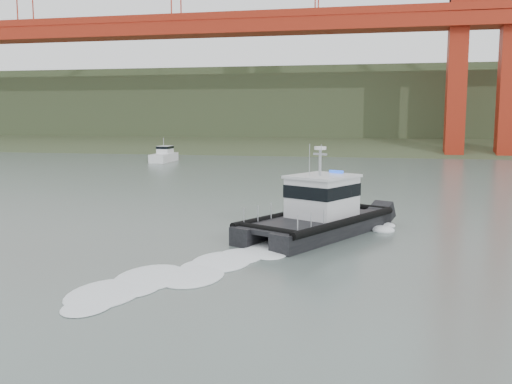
% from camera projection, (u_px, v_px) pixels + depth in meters
% --- Properties ---
extents(ground, '(400.00, 400.00, 0.00)m').
position_uv_depth(ground, '(243.00, 267.00, 25.69)').
color(ground, '#4E5D56').
rests_on(ground, ground).
extents(headlands, '(500.00, 105.36, 27.12)m').
position_uv_depth(headlands, '(356.00, 115.00, 146.40)').
color(headlands, '#304024').
rests_on(headlands, ground).
extents(patrol_boat, '(8.47, 11.35, 5.23)m').
position_uv_depth(patrol_boat, '(319.00, 212.00, 32.74)').
color(patrol_boat, black).
rests_on(patrol_boat, ground).
extents(motorboat, '(2.31, 6.73, 3.69)m').
position_uv_depth(motorboat, '(164.00, 156.00, 85.38)').
color(motorboat, white).
rests_on(motorboat, ground).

